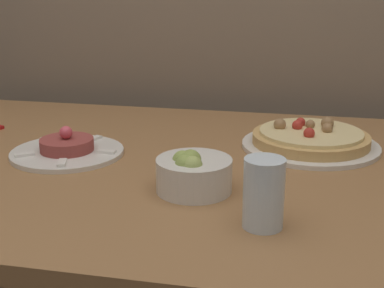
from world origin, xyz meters
TOP-DOWN VIEW (x-y plane):
  - dining_table at (0.00, 0.45)m, footprint 1.48×0.90m
  - pizza_plate at (0.27, 0.60)m, footprint 0.30×0.30m
  - tartare_plate at (-0.24, 0.45)m, footprint 0.24×0.24m
  - small_bowl at (0.06, 0.30)m, footprint 0.14×0.14m
  - drinking_glass at (0.20, 0.19)m, footprint 0.06×0.06m

SIDE VIEW (x-z plane):
  - dining_table at x=0.00m, z-range 0.29..1.03m
  - tartare_plate at x=-0.24m, z-range 0.72..0.79m
  - pizza_plate at x=0.27m, z-range 0.73..0.79m
  - small_bowl at x=0.06m, z-range 0.74..0.82m
  - drinking_glass at x=0.20m, z-range 0.74..0.85m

